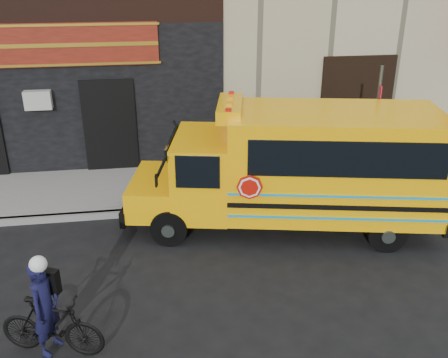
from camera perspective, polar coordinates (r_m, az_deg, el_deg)
name	(u,v)px	position (r m, az deg, el deg)	size (l,w,h in m)	color
ground	(263,266)	(10.23, 4.46, -9.91)	(120.00, 120.00, 0.00)	black
curb	(240,205)	(12.39, 1.84, -3.04)	(40.00, 0.20, 0.15)	gray
sidewalk	(230,181)	(13.73, 0.72, -0.25)	(40.00, 3.00, 0.15)	slate
school_bus	(301,166)	(11.11, 8.81, 1.52)	(7.19, 3.47, 2.92)	black
sign_pole	(374,131)	(12.60, 16.79, 5.30)	(0.10, 0.30, 3.44)	#414944
bicycle	(52,326)	(8.41, -19.10, -15.61)	(0.47, 1.67, 1.01)	black
cyclist	(46,310)	(8.26, -19.65, -13.95)	(0.58, 0.38, 1.58)	black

